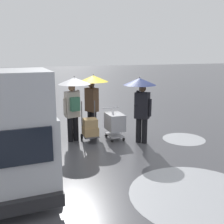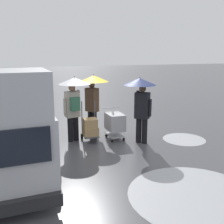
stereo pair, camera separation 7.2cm
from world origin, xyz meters
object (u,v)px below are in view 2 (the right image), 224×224
(cargo_van_parked_right, at_px, (1,125))
(hand_dolly_boxes, at_px, (90,128))
(pedestrian_white_side, at_px, (141,95))
(shopping_cart_vendor, at_px, (115,123))
(pedestrian_black_side, at_px, (74,94))
(pedestrian_pink_side, at_px, (93,90))

(cargo_van_parked_right, distance_m, hand_dolly_boxes, 3.08)
(hand_dolly_boxes, relative_size, pedestrian_white_side, 0.61)
(shopping_cart_vendor, distance_m, pedestrian_white_side, 1.35)
(hand_dolly_boxes, height_order, pedestrian_white_side, pedestrian_white_side)
(cargo_van_parked_right, relative_size, pedestrian_black_side, 2.52)
(pedestrian_pink_side, distance_m, pedestrian_black_side, 0.98)
(pedestrian_pink_side, bearing_deg, shopping_cart_vendor, 121.66)
(hand_dolly_boxes, relative_size, pedestrian_pink_side, 0.61)
(shopping_cart_vendor, bearing_deg, hand_dolly_boxes, -0.10)
(pedestrian_pink_side, xyz_separation_m, pedestrian_black_side, (0.80, 0.56, -0.01))
(pedestrian_black_side, bearing_deg, hand_dolly_boxes, 148.53)
(shopping_cart_vendor, xyz_separation_m, pedestrian_black_side, (1.32, -0.28, 1.00))
(cargo_van_parked_right, bearing_deg, pedestrian_white_side, -168.47)
(hand_dolly_boxes, bearing_deg, pedestrian_black_side, -31.47)
(pedestrian_black_side, bearing_deg, pedestrian_pink_side, -145.07)
(cargo_van_parked_right, distance_m, shopping_cart_vendor, 3.81)
(cargo_van_parked_right, relative_size, shopping_cart_vendor, 5.18)
(pedestrian_pink_side, distance_m, pedestrian_white_side, 1.87)
(cargo_van_parked_right, xyz_separation_m, pedestrian_black_side, (-2.15, -1.74, 0.39))
(hand_dolly_boxes, relative_size, pedestrian_black_side, 0.61)
(shopping_cart_vendor, height_order, pedestrian_white_side, pedestrian_white_side)
(pedestrian_pink_side, height_order, pedestrian_black_side, same)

